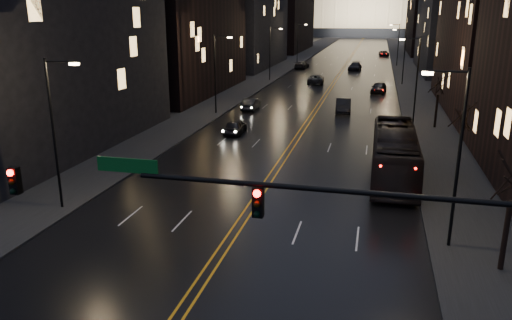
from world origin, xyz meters
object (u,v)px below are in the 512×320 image
Objects in this scene: bus at (394,154)px; oncoming_car_a at (235,126)px; oncoming_car_b at (251,104)px; traffic_signal at (333,224)px; receding_car_a at (343,106)px.

bus reaches higher than oncoming_car_a.
oncoming_car_a is 12.23m from oncoming_car_b.
bus is (2.59, 20.89, -3.34)m from traffic_signal.
oncoming_car_b is at bearing 107.37° from traffic_signal.
receding_car_a is (9.50, 13.25, 0.10)m from oncoming_car_a.
oncoming_car_a is (-14.68, 10.33, -1.05)m from bus.
oncoming_car_b is at bearing 125.83° from bus.
receding_car_a is (-5.18, 23.58, -0.95)m from bus.
oncoming_car_b is at bearing -85.14° from oncoming_car_a.
oncoming_car_b is (-16.16, 22.47, -1.04)m from bus.
traffic_signal reaches higher than oncoming_car_a.
traffic_signal reaches higher than bus.
traffic_signal is 21.32m from bus.
oncoming_car_a is at bearing 95.91° from oncoming_car_b.
bus is 3.02× the size of oncoming_car_a.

